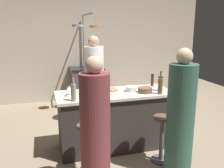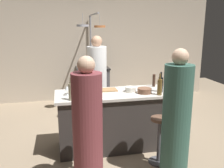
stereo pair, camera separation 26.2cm
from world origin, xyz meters
The scene contains 20 objects.
ground_plane centered at (0.00, 0.00, 0.00)m, with size 9.00×9.00×0.00m, color gray.
back_wall centered at (0.00, 2.85, 1.30)m, with size 6.40×0.16×2.60m, color #BCAD99.
kitchen_island centered at (0.00, 0.00, 0.45)m, with size 1.80×0.72×0.90m.
stove_range centered at (0.00, 2.45, 0.45)m, with size 0.80×0.64×0.89m.
chef centered at (-0.11, 0.99, 0.80)m, with size 0.36×0.36×1.73m.
bar_stool_right centered at (0.51, -0.62, 0.38)m, with size 0.28×0.28×0.68m.
guest_right centered at (0.57, -0.97, 0.77)m, with size 0.35×0.35×1.65m.
bar_stool_left centered at (-0.56, -0.62, 0.38)m, with size 0.28×0.28×0.68m.
guest_left centered at (-0.53, -1.01, 0.74)m, with size 0.34×0.34×1.60m.
overhead_pot_rack centered at (-0.06, 2.07, 1.63)m, with size 0.59×1.30×2.17m.
cutting_board centered at (-0.09, 0.15, 0.91)m, with size 0.32×0.22×0.02m, color #997047.
pepper_mill centered at (0.74, 0.23, 1.01)m, with size 0.05×0.05×0.21m, color #382319.
wine_bottle_red centered at (-0.42, -0.08, 1.01)m, with size 0.07×0.07×0.29m.
wine_bottle_dark centered at (0.72, -0.11, 1.02)m, with size 0.07×0.07×0.31m.
wine_bottle_amber centered at (0.63, -0.27, 1.03)m, with size 0.07×0.07×0.32m.
wine_bottle_white centered at (-0.67, -0.26, 1.03)m, with size 0.07×0.07×0.32m.
wine_glass_near_right_guest centered at (-0.71, -0.01, 1.01)m, with size 0.07×0.07×0.15m.
wine_glass_by_chef centered at (-0.68, 0.07, 1.01)m, with size 0.07×0.07×0.15m.
mixing_bowl_ceramic centered at (0.26, -0.01, 0.94)m, with size 0.17×0.17×0.08m, color silver.
mixing_bowl_wooden centered at (0.45, -0.13, 0.94)m, with size 0.21×0.21×0.08m, color brown.
Camera 2 is at (-0.81, -3.58, 1.91)m, focal length 39.53 mm.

